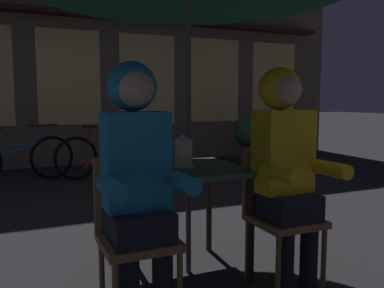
{
  "coord_description": "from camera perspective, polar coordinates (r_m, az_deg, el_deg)",
  "views": [
    {
      "loc": [
        -1.06,
        -2.48,
        1.19
      ],
      "look_at": [
        0.0,
        -0.06,
        0.9
      ],
      "focal_mm": 37.62,
      "sensor_mm": 36.0,
      "label": 1
    }
  ],
  "objects": [
    {
      "name": "cafe_table",
      "position": [
        2.75,
        -0.51,
        -5.38
      ],
      "size": [
        0.72,
        0.72,
        0.74
      ],
      "color": "#42664C",
      "rests_on": "ground_plane"
    },
    {
      "name": "chair_left",
      "position": [
        2.29,
        -8.08,
        -11.64
      ],
      "size": [
        0.4,
        0.4,
        0.87
      ],
      "color": "olive",
      "rests_on": "ground_plane"
    },
    {
      "name": "person_right_hooded",
      "position": [
        2.59,
        13.11,
        -1.59
      ],
      "size": [
        0.45,
        0.56,
        1.4
      ],
      "color": "black",
      "rests_on": "ground_plane"
    },
    {
      "name": "person_left_hooded",
      "position": [
        2.16,
        -7.82,
        -3.01
      ],
      "size": [
        0.45,
        0.56,
        1.4
      ],
      "color": "black",
      "rests_on": "ground_plane"
    },
    {
      "name": "book",
      "position": [
        2.81,
        -4.92,
        -2.79
      ],
      "size": [
        0.23,
        0.2,
        0.02
      ],
      "primitive_type": "cube",
      "rotation": [
        0.0,
        0.0,
        -0.33
      ],
      "color": "olive",
      "rests_on": "cafe_table"
    },
    {
      "name": "bicycle_second",
      "position": [
        6.33,
        -23.69,
        -1.99
      ],
      "size": [
        1.65,
        0.43,
        0.84
      ],
      "color": "black",
      "rests_on": "ground_plane"
    },
    {
      "name": "lantern",
      "position": [
        2.7,
        -1.21,
        -0.78
      ],
      "size": [
        0.11,
        0.11,
        0.23
      ],
      "color": "white",
      "rests_on": "cafe_table"
    },
    {
      "name": "potted_plant",
      "position": [
        7.61,
        8.11,
        1.26
      ],
      "size": [
        0.6,
        0.6,
        0.92
      ],
      "color": "brown",
      "rests_on": "ground_plane"
    },
    {
      "name": "shopfront_building",
      "position": [
        8.26,
        -12.25,
        19.34
      ],
      "size": [
        10.0,
        0.93,
        6.2
      ],
      "color": "#6B5B4C",
      "rests_on": "ground_plane"
    },
    {
      "name": "chair_right",
      "position": [
        2.7,
        12.19,
        -8.97
      ],
      "size": [
        0.4,
        0.4,
        0.87
      ],
      "color": "olive",
      "rests_on": "ground_plane"
    },
    {
      "name": "bicycle_third",
      "position": [
        6.41,
        -11.74,
        -1.5
      ],
      "size": [
        1.67,
        0.26,
        0.84
      ],
      "color": "black",
      "rests_on": "ground_plane"
    },
    {
      "name": "ground_plane",
      "position": [
        2.94,
        -0.5,
        -17.65
      ],
      "size": [
        60.0,
        60.0,
        0.0
      ],
      "primitive_type": "plane",
      "color": "#232326"
    }
  ]
}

